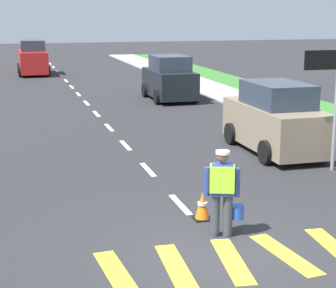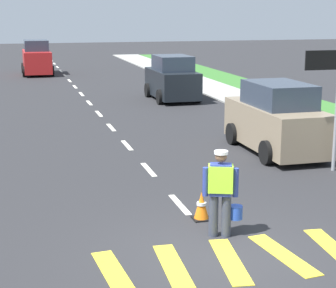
{
  "view_description": "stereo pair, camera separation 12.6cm",
  "coord_description": "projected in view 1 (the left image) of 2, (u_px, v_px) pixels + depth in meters",
  "views": [
    {
      "loc": [
        -3.57,
        -9.08,
        4.2
      ],
      "look_at": [
        0.07,
        3.94,
        1.1
      ],
      "focal_mm": 62.59,
      "sensor_mm": 36.0,
      "label": 1
    },
    {
      "loc": [
        -3.45,
        -9.11,
        4.2
      ],
      "look_at": [
        0.07,
        3.94,
        1.1
      ],
      "focal_mm": 62.59,
      "sensor_mm": 36.0,
      "label": 2
    }
  ],
  "objects": [
    {
      "name": "ground_plane",
      "position": [
        78.0,
        94.0,
        30.11
      ],
      "size": [
        96.0,
        96.0,
        0.0
      ],
      "primitive_type": "plane",
      "color": "#28282B"
    },
    {
      "name": "sidewalk_right",
      "position": [
        309.0,
        126.0,
        21.67
      ],
      "size": [
        2.4,
        72.0,
        0.14
      ],
      "primitive_type": "cube",
      "color": "#9E9E99",
      "rests_on": "ground"
    },
    {
      "name": "crosswalk_stripes",
      "position": [
        232.0,
        261.0,
        10.04
      ],
      "size": [
        4.51,
        1.93,
        0.01
      ],
      "color": "yellow",
      "rests_on": "ground"
    },
    {
      "name": "lane_center_line",
      "position": [
        69.0,
        84.0,
        34.05
      ],
      "size": [
        0.14,
        46.4,
        0.01
      ],
      "color": "silver",
      "rests_on": "ground"
    },
    {
      "name": "road_worker",
      "position": [
        223.0,
        189.0,
        10.95
      ],
      "size": [
        0.76,
        0.42,
        1.67
      ],
      "color": "#383D4C",
      "rests_on": "ground"
    },
    {
      "name": "lane_direction_sign",
      "position": [
        329.0,
        81.0,
        15.15
      ],
      "size": [
        1.16,
        0.11,
        3.2
      ],
      "color": "gray",
      "rests_on": "ground"
    },
    {
      "name": "traffic_cone_near",
      "position": [
        202.0,
        206.0,
        11.98
      ],
      "size": [
        0.36,
        0.36,
        0.59
      ],
      "color": "black",
      "rests_on": "ground"
    },
    {
      "name": "car_parked_far",
      "position": [
        169.0,
        79.0,
        27.8
      ],
      "size": [
        2.04,
        3.88,
        2.11
      ],
      "color": "black",
      "rests_on": "ground"
    },
    {
      "name": "car_parked_curbside",
      "position": [
        275.0,
        120.0,
        17.55
      ],
      "size": [
        1.97,
        4.24,
        2.11
      ],
      "color": "gray",
      "rests_on": "ground"
    },
    {
      "name": "car_oncoming_third",
      "position": [
        33.0,
        59.0,
        38.67
      ],
      "size": [
        1.98,
        4.23,
        2.27
      ],
      "color": "red",
      "rests_on": "ground"
    }
  ]
}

